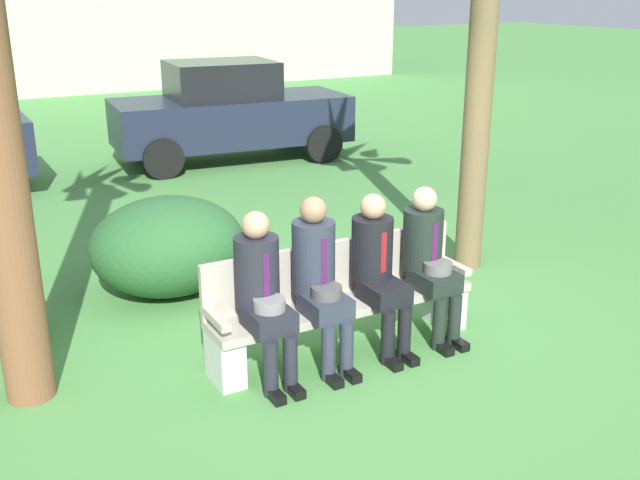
# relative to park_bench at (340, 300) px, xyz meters

# --- Properties ---
(ground_plane) EXTENTS (80.00, 80.00, 0.00)m
(ground_plane) POSITION_rel_park_bench_xyz_m (0.23, 0.23, -0.44)
(ground_plane) COLOR #4E8E46
(park_bench) EXTENTS (2.30, 0.44, 0.90)m
(park_bench) POSITION_rel_park_bench_xyz_m (0.00, 0.00, 0.00)
(park_bench) COLOR #B7AD9E
(park_bench) RESTS_ON ground
(seated_man_leftmost) EXTENTS (0.34, 0.72, 1.31)m
(seated_man_leftmost) POSITION_rel_park_bench_xyz_m (-0.75, -0.13, 0.29)
(seated_man_leftmost) COLOR #23232D
(seated_man_leftmost) RESTS_ON ground
(seated_man_centerleft) EXTENTS (0.34, 0.72, 1.36)m
(seated_man_centerleft) POSITION_rel_park_bench_xyz_m (-0.27, -0.13, 0.32)
(seated_man_centerleft) COLOR #2D3342
(seated_man_centerleft) RESTS_ON ground
(seated_man_centerright) EXTENTS (0.34, 0.72, 1.31)m
(seated_man_centerright) POSITION_rel_park_bench_xyz_m (0.27, -0.13, 0.29)
(seated_man_centerright) COLOR black
(seated_man_centerright) RESTS_ON ground
(seated_man_rightmost) EXTENTS (0.34, 0.72, 1.30)m
(seated_man_rightmost) POSITION_rel_park_bench_xyz_m (0.79, -0.14, 0.29)
(seated_man_rightmost) COLOR #1E2823
(seated_man_rightmost) RESTS_ON ground
(shrub_near_bench) EXTENTS (1.51, 1.39, 0.95)m
(shrub_near_bench) POSITION_rel_park_bench_xyz_m (-0.85, 1.87, 0.04)
(shrub_near_bench) COLOR #285A2D
(shrub_near_bench) RESTS_ON ground
(parked_car_far) EXTENTS (4.03, 2.00, 1.68)m
(parked_car_far) POSITION_rel_park_bench_xyz_m (1.89, 6.87, 0.40)
(parked_car_far) COLOR #1E2338
(parked_car_far) RESTS_ON ground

